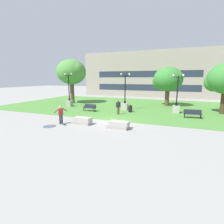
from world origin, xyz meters
name	(u,v)px	position (x,y,z in m)	size (l,w,h in m)	color
ground_plane	(111,121)	(0.00, 0.00, 0.00)	(140.00, 140.00, 0.00)	gray
grass_lawn	(135,106)	(0.00, 10.00, 0.01)	(40.00, 20.00, 0.02)	#4C8438
concrete_block_center	(82,121)	(-2.03, -2.21, 0.31)	(1.83, 0.90, 0.64)	#9E9991
concrete_block_left	(118,125)	(1.64, -2.33, 0.31)	(1.86, 0.90, 0.64)	#9E9991
person_skateboarder	(61,114)	(-3.92, -2.89, 0.97)	(0.50, 1.45, 1.71)	#28282D
skateboard	(63,124)	(-3.61, -3.04, 0.09)	(1.01, 0.61, 0.14)	#2D4C75
puddle	(50,126)	(-4.31, -4.01, 0.00)	(1.17, 1.17, 0.01)	#47515B
park_bench_near_left	(90,107)	(-4.54, 3.80, 0.54)	(1.84, 0.70, 0.90)	#1E232D
park_bench_near_right	(193,113)	(7.72, 4.37, 0.54)	(1.85, 0.72, 0.90)	#1E232D
lamp_post_center	(125,102)	(-0.57, 6.40, 1.04)	(1.32, 0.80, 5.04)	#ADA89E
lamp_post_left	(69,100)	(-9.39, 6.21, 1.06)	(1.32, 0.80, 5.14)	gray
lamp_post_right	(176,105)	(5.97, 6.73, 1.01)	(1.32, 0.80, 4.86)	#ADA89E
tree_far_left	(168,80)	(4.35, 12.21, 4.05)	(4.57, 4.35, 5.96)	brown
tree_near_right	(71,72)	(-11.10, 9.45, 5.22)	(5.16, 4.91, 7.37)	brown
trash_bin	(130,108)	(0.56, 5.11, 0.50)	(0.49, 0.49, 0.96)	black
person_bystander_near_lawn	(118,106)	(-0.37, 3.17, 0.98)	(0.46, 0.59, 1.71)	brown
building_facade_distant	(146,74)	(-1.33, 24.50, 5.17)	(30.82, 1.03, 10.35)	gray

